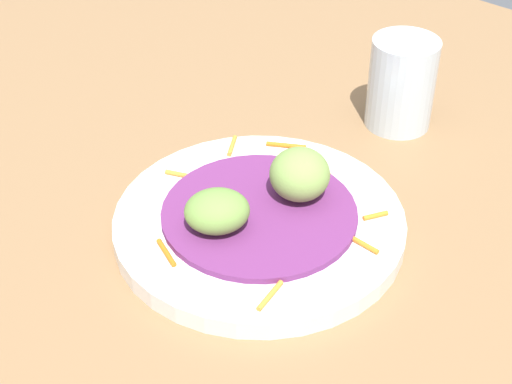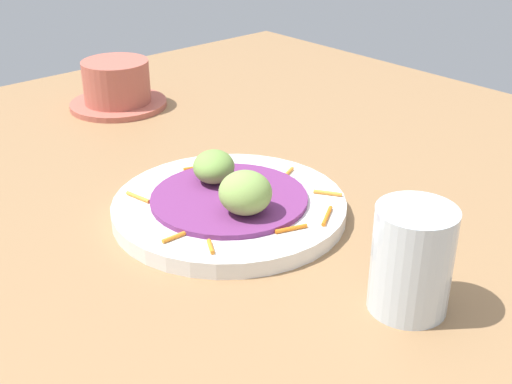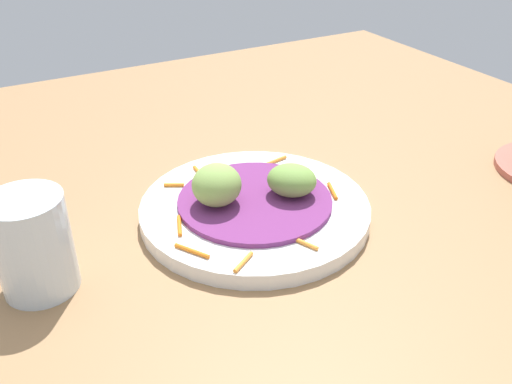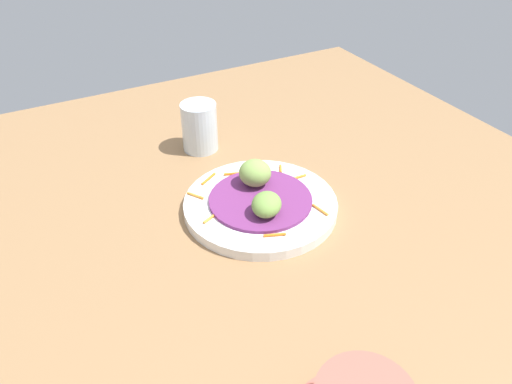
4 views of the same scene
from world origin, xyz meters
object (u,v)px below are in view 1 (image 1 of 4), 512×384
Objects in this scene: main_plate at (259,224)px; water_glass at (402,83)px; guac_scoop_left at (217,211)px; guac_scoop_center at (300,174)px.

main_plate is 2.65× the size of water_glass.
guac_scoop_left is 0.57× the size of water_glass.
water_glass reaches higher than guac_scoop_center.
guac_scoop_left is at bearing 164.30° from main_plate.
main_plate is at bearing -177.78° from water_glass.
main_plate is 4.64× the size of guac_scoop_left.
main_plate is 4.64× the size of guac_scoop_center.
guac_scoop_left is 1.00× the size of guac_scoop_center.
water_glass is (17.66, 1.87, 0.19)cm from guac_scoop_center.
guac_scoop_center reaches higher than main_plate.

